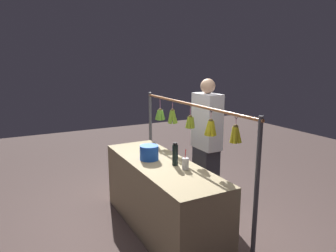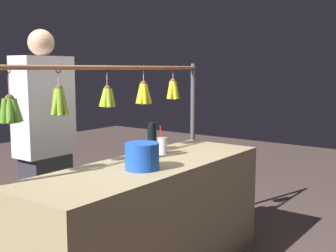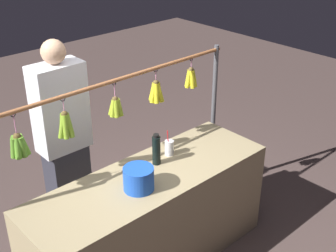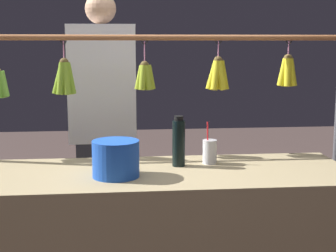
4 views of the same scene
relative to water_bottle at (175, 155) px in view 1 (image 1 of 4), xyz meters
The scene contains 7 objects.
ground_plane 0.99m from the water_bottle, 32.38° to the left, with size 12.00×12.00×0.00m, color #4E3D39.
market_counter 0.58m from the water_bottle, 32.38° to the left, with size 2.03×0.66×0.85m, color tan.
display_rack 0.38m from the water_bottle, 58.38° to the right, with size 2.36×0.14×1.55m.
water_bottle is the anchor object (origin of this frame).
blue_bucket 0.37m from the water_bottle, 28.49° to the left, with size 0.22×0.22×0.18m, color blue.
drink_cup 0.18m from the water_bottle, 168.67° to the right, with size 0.08×0.08×0.22m.
vendor_person 0.83m from the water_bottle, 60.23° to the right, with size 0.43×0.23×1.79m.
Camera 1 is at (-3.10, 1.55, 2.02)m, focal length 33.23 mm.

